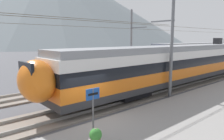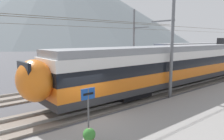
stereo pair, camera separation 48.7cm
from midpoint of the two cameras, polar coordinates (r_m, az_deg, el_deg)
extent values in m
plane|color=#4C4C51|center=(11.95, -7.39, -13.60)|extent=(400.00, 400.00, 0.00)
cube|color=slate|center=(13.26, -11.45, -11.17)|extent=(120.00, 3.00, 0.12)
cube|color=gray|center=(12.62, -9.82, -11.46)|extent=(120.00, 0.07, 0.16)
cube|color=gray|center=(13.81, -12.96, -9.80)|extent=(120.00, 0.07, 0.16)
cube|color=slate|center=(17.95, -20.03, -6.32)|extent=(120.00, 3.00, 0.12)
cube|color=gray|center=(17.27, -19.19, -6.37)|extent=(120.00, 0.07, 0.16)
cube|color=gray|center=(18.57, -20.86, -5.43)|extent=(120.00, 0.07, 0.16)
cube|color=#2D2D30|center=(23.72, 20.97, -0.74)|extent=(32.49, 3.00, 0.45)
cube|color=orange|center=(23.63, 21.05, 0.82)|extent=(32.49, 3.00, 0.85)
cube|color=black|center=(23.54, 21.15, 2.75)|extent=(32.49, 3.04, 0.75)
cube|color=silver|center=(23.49, 21.24, 4.45)|extent=(32.49, 3.00, 0.65)
cube|color=gray|center=(23.47, 21.32, 5.79)|extent=(32.19, 2.80, 0.45)
cube|color=black|center=(15.79, 3.25, -6.19)|extent=(2.80, 2.40, 0.42)
ellipsoid|color=orange|center=(11.82, -20.75, -2.81)|extent=(1.80, 2.76, 2.25)
cube|color=black|center=(11.59, -23.17, -1.03)|extent=(0.16, 1.80, 1.19)
cube|color=black|center=(27.86, 26.10, 7.01)|extent=(0.90, 0.70, 0.70)
cube|color=#2D2D30|center=(41.19, 25.49, 2.66)|extent=(32.20, 3.00, 0.45)
cube|color=#1E429E|center=(41.13, 25.55, 3.56)|extent=(32.20, 3.00, 0.85)
cube|color=black|center=(41.09, 25.62, 4.67)|extent=(32.20, 3.04, 0.75)
cube|color=white|center=(41.06, 25.68, 5.64)|extent=(32.20, 3.00, 0.65)
cube|color=gray|center=(41.04, 25.73, 6.41)|extent=(31.90, 2.80, 0.45)
cube|color=black|center=(32.36, 18.33, 0.92)|extent=(2.80, 2.40, 0.42)
ellipsoid|color=#1E429E|center=(26.68, 11.15, 3.54)|extent=(1.80, 2.76, 2.25)
cube|color=black|center=(26.26, 10.50, 4.41)|extent=(0.16, 1.80, 1.19)
cylinder|color=slate|center=(16.25, 14.93, 6.50)|extent=(0.24, 0.24, 8.00)
cube|color=slate|center=(16.82, 12.55, 12.71)|extent=(0.10, 2.11, 0.10)
cylinder|color=#473823|center=(17.35, 10.07, 11.82)|extent=(43.27, 0.02, 0.02)
cylinder|color=slate|center=(26.50, 4.66, 7.36)|extent=(0.24, 0.24, 7.98)
cube|color=slate|center=(25.77, 6.51, 11.29)|extent=(0.10, 2.52, 0.10)
cylinder|color=#473823|center=(25.02, 8.41, 10.77)|extent=(43.27, 0.02, 0.02)
cylinder|color=#59595B|center=(9.68, -6.60, -10.77)|extent=(0.08, 0.08, 2.02)
cube|color=#19479E|center=(9.46, -6.67, -6.42)|extent=(0.70, 0.06, 0.50)
cube|color=black|center=(9.43, -6.55, -6.46)|extent=(0.52, 0.01, 0.10)
sphere|color=#33752D|center=(8.66, -6.12, -16.91)|extent=(0.50, 0.50, 0.50)
sphere|color=#DB5193|center=(8.62, -6.13, -16.23)|extent=(0.28, 0.28, 0.28)
cone|color=slate|center=(188.48, -16.27, 16.84)|extent=(214.92, 214.92, 66.34)
camera|label=1|loc=(0.24, -90.85, -0.13)|focal=34.00mm
camera|label=2|loc=(0.24, 89.15, 0.13)|focal=34.00mm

